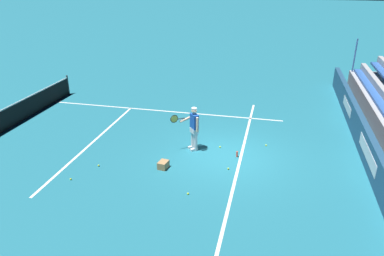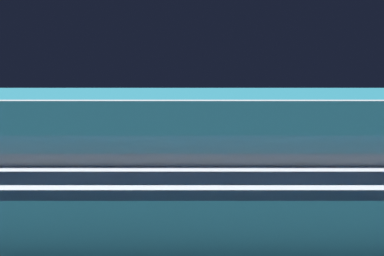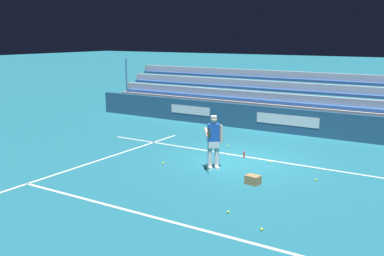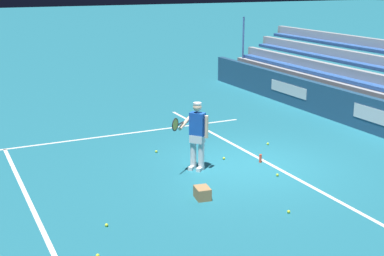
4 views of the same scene
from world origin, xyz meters
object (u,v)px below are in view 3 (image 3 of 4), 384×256
tennis_ball_toward_net (262,229)px  tennis_ball_on_baseline (163,163)px  tennis_ball_near_player (316,180)px  water_bottle (244,155)px  tennis_ball_stray_back (228,212)px  tennis_ball_by_box (227,146)px  ball_box_cardboard (253,180)px  tennis_player (213,142)px  tennis_ball_far_right (270,162)px  tennis_ball_midcourt (218,159)px

tennis_ball_toward_net → tennis_ball_on_baseline: (4.86, -3.06, 0.00)m
tennis_ball_near_player → water_bottle: size_ratio=0.30×
tennis_ball_stray_back → tennis_ball_toward_net: 1.17m
tennis_ball_near_player → tennis_ball_toward_net: bearing=90.6°
tennis_ball_toward_net → water_bottle: (2.93, -5.19, 0.08)m
tennis_ball_toward_net → tennis_ball_by_box: (4.11, -6.21, 0.00)m
ball_box_cardboard → tennis_ball_toward_net: size_ratio=6.06×
ball_box_cardboard → water_bottle: (1.45, -2.43, -0.02)m
water_bottle → ball_box_cardboard: bearing=120.9°
water_bottle → tennis_ball_on_baseline: bearing=47.9°
tennis_ball_stray_back → tennis_ball_toward_net: bearing=155.7°
tennis_ball_stray_back → tennis_ball_on_baseline: 4.58m
tennis_ball_stray_back → water_bottle: bearing=-68.4°
tennis_ball_by_box → water_bottle: water_bottle is taller
tennis_player → tennis_ball_toward_net: (-3.19, 3.47, -0.86)m
tennis_ball_stray_back → tennis_ball_far_right: 4.61m
ball_box_cardboard → tennis_ball_stray_back: 2.32m
tennis_player → tennis_ball_on_baseline: bearing=13.8°
tennis_ball_midcourt → tennis_ball_on_baseline: same height
tennis_ball_stray_back → tennis_ball_midcourt: same height
tennis_ball_on_baseline → tennis_ball_by_box: size_ratio=1.00×
tennis_ball_stray_back → tennis_ball_near_player: same height
tennis_ball_near_player → tennis_ball_on_baseline: size_ratio=1.00×
tennis_player → tennis_ball_midcourt: 1.36m
ball_box_cardboard → tennis_ball_far_right: bearing=-79.4°
tennis_ball_far_right → tennis_ball_by_box: bearing=-28.3°
tennis_ball_stray_back → tennis_ball_midcourt: (2.47, -3.97, 0.00)m
ball_box_cardboard → tennis_ball_stray_back: ball_box_cardboard is taller
tennis_ball_stray_back → water_bottle: water_bottle is taller
tennis_ball_far_right → tennis_ball_midcourt: size_ratio=1.00×
tennis_ball_on_baseline → tennis_ball_by_box: bearing=-103.3°
ball_box_cardboard → tennis_ball_toward_net: 3.14m
tennis_ball_near_player → tennis_ball_on_baseline: 4.91m
tennis_ball_near_player → tennis_ball_midcourt: same height
tennis_player → tennis_ball_by_box: tennis_player is taller
ball_box_cardboard → tennis_ball_near_player: (-1.44, -1.25, -0.10)m
tennis_ball_by_box → tennis_ball_midcourt: bearing=108.0°
tennis_ball_near_player → tennis_ball_by_box: size_ratio=1.00×
tennis_ball_toward_net → tennis_ball_midcourt: (3.54, -4.45, 0.00)m
water_bottle → tennis_player: bearing=81.6°
tennis_ball_far_right → tennis_ball_on_baseline: 3.55m
tennis_ball_stray_back → water_bottle: (1.86, -4.71, 0.08)m
tennis_ball_far_right → tennis_ball_by_box: size_ratio=1.00×
tennis_ball_toward_net → tennis_ball_far_right: (1.90, -5.02, 0.00)m
tennis_ball_toward_net → water_bottle: water_bottle is taller
tennis_ball_stray_back → tennis_ball_toward_net: same height
tennis_ball_toward_net → tennis_ball_near_player: bearing=-89.4°
water_bottle → tennis_ball_midcourt: bearing=50.4°
ball_box_cardboard → tennis_ball_midcourt: bearing=-39.2°
tennis_ball_toward_net → tennis_ball_by_box: size_ratio=1.00×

